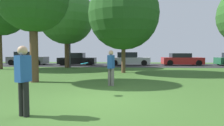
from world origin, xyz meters
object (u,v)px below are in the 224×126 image
object	(u,v)px
parked_car_red	(182,60)
oak_tree_center	(66,16)
parked_car_black	(77,60)
street_lamp_post	(70,44)
person_catcher	(23,77)
person_thrower	(111,66)
parked_car_grey	(28,59)
oak_tree_left	(124,14)
parked_car_silver	(129,59)
frisbee_disc	(84,63)

from	to	relation	value
parked_car_red	oak_tree_center	bearing A→B (deg)	-162.50
oak_tree_center	parked_car_black	xyz separation A→B (m)	(0.14, 3.30, -4.31)
street_lamp_post	person_catcher	bearing A→B (deg)	-78.24
person_thrower	parked_car_grey	bearing A→B (deg)	-117.87
parked_car_black	person_catcher	bearing A→B (deg)	-79.84
parked_car_black	oak_tree_center	bearing A→B (deg)	-92.44
oak_tree_left	person_catcher	world-z (taller)	oak_tree_left
person_thrower	parked_car_silver	distance (m)	13.30
person_thrower	parked_car_silver	size ratio (longest dim) A/B	0.36
person_thrower	parked_car_silver	bearing A→B (deg)	-161.77
frisbee_disc	parked_car_grey	size ratio (longest dim) A/B	0.07
parked_car_black	street_lamp_post	world-z (taller)	street_lamp_post
parked_car_grey	parked_car_red	distance (m)	17.93
oak_tree_left	parked_car_grey	xyz separation A→B (m)	(-11.40, 7.81, -3.56)
oak_tree_left	parked_car_silver	world-z (taller)	oak_tree_left
frisbee_disc	street_lamp_post	world-z (taller)	street_lamp_post
person_thrower	frisbee_disc	bearing A→B (deg)	-0.00
oak_tree_left	oak_tree_center	bearing A→B (deg)	142.38
person_thrower	street_lamp_post	size ratio (longest dim) A/B	0.36
oak_tree_left	oak_tree_center	distance (m)	7.07
person_catcher	parked_car_grey	bearing A→B (deg)	50.13
oak_tree_left	parked_car_grey	size ratio (longest dim) A/B	1.54
person_catcher	street_lamp_post	distance (m)	14.14
parked_car_black	parked_car_silver	world-z (taller)	parked_car_silver
person_catcher	parked_car_black	bearing A→B (deg)	32.95
frisbee_disc	parked_car_silver	xyz separation A→B (m)	(1.87, 15.20, -0.47)
frisbee_disc	street_lamp_post	xyz separation A→B (m)	(-3.86, 11.44, 1.10)
parked_car_red	person_thrower	bearing A→B (deg)	-117.41
parked_car_grey	parked_car_silver	size ratio (longest dim) A/B	0.98
oak_tree_left	parked_car_red	xyz separation A→B (m)	(6.52, 8.11, -3.63)
person_catcher	frisbee_disc	bearing A→B (deg)	0.00
person_catcher	street_lamp_post	bearing A→B (deg)	34.55
parked_car_silver	parked_car_red	size ratio (longest dim) A/B	1.04
oak_tree_left	parked_car_black	xyz separation A→B (m)	(-5.43, 7.60, -3.62)
person_thrower	street_lamp_post	bearing A→B (deg)	-131.01
frisbee_disc	parked_car_grey	bearing A→B (deg)	123.48
oak_tree_left	parked_car_red	bearing A→B (deg)	51.17
oak_tree_center	street_lamp_post	xyz separation A→B (m)	(0.38, -0.27, -2.70)
parked_car_grey	parked_car_black	bearing A→B (deg)	-2.05
street_lamp_post	frisbee_disc	bearing A→B (deg)	-71.37
oak_tree_center	street_lamp_post	size ratio (longest dim) A/B	1.70
oak_tree_center	parked_car_black	world-z (taller)	oak_tree_center
person_thrower	frisbee_disc	distance (m)	2.12
parked_car_grey	street_lamp_post	distance (m)	7.44
parked_car_grey	person_catcher	bearing A→B (deg)	-62.66
parked_car_silver	parked_car_red	bearing A→B (deg)	3.11
parked_car_black	parked_car_red	xyz separation A→B (m)	(11.95, 0.51, -0.01)
person_catcher	parked_car_grey	distance (m)	19.78
oak_tree_left	frisbee_disc	distance (m)	8.15
frisbee_disc	parked_car_red	bearing A→B (deg)	63.15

